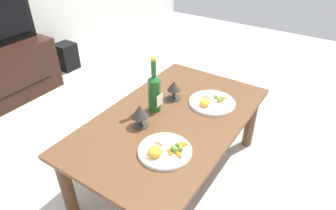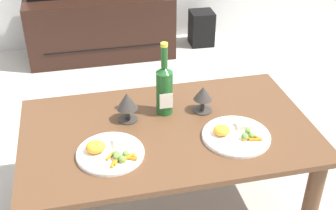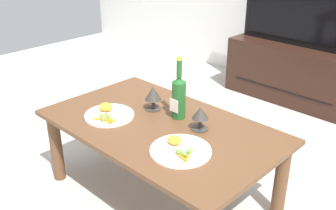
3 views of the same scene
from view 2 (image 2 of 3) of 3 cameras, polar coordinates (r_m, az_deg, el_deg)
name	(u,v)px [view 2 (image 2 of 3)]	position (r m, az deg, el deg)	size (l,w,h in m)	color
ground_plane	(168,205)	(2.17, -0.01, -12.86)	(6.40, 6.40, 0.00)	#B7B2A8
dining_table	(168,142)	(1.92, -0.01, -4.80)	(1.25, 0.74, 0.45)	brown
tv_stand	(101,27)	(3.51, -8.73, 10.04)	(1.11, 0.42, 0.48)	black
floor_speaker	(201,28)	(3.72, 4.37, 9.96)	(0.19, 0.19, 0.28)	black
wine_bottle	(164,88)	(1.92, -0.47, 2.29)	(0.07, 0.08, 0.34)	#1E5923
goblet_left	(127,102)	(1.89, -5.35, 0.35)	(0.09, 0.09, 0.14)	#38332D
goblet_right	(203,95)	(1.96, 4.58, 1.31)	(0.09, 0.09, 0.12)	#38332D
dinner_plate_left	(109,152)	(1.74, -7.63, -6.09)	(0.27, 0.27, 0.06)	white
dinner_plate_right	(236,135)	(1.84, 8.78, -3.86)	(0.29, 0.29, 0.05)	white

